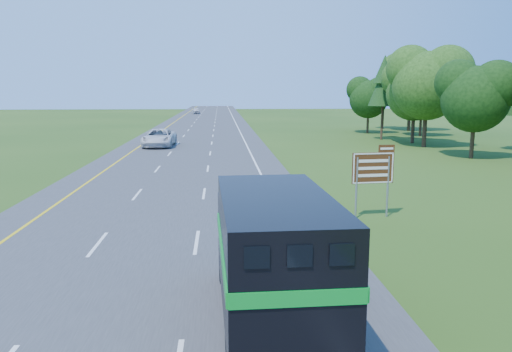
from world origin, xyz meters
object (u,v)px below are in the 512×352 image
(far_car, at_px, (196,111))
(exit_sign, at_px, (374,171))
(horse_truck, at_px, (272,256))
(white_suv, at_px, (159,138))

(far_car, distance_m, exit_sign, 103.69)
(horse_truck, xyz_separation_m, exit_sign, (5.62, 10.32, 0.30))
(horse_truck, xyz_separation_m, far_car, (-7.07, 113.22, -1.06))
(white_suv, relative_size, exit_sign, 1.92)
(far_car, bearing_deg, exit_sign, -86.37)
(white_suv, distance_m, exit_sign, 32.53)
(horse_truck, bearing_deg, white_suv, 98.72)
(white_suv, xyz_separation_m, exit_sign, (13.02, -29.79, 1.22))
(horse_truck, distance_m, exit_sign, 11.75)
(white_suv, bearing_deg, far_car, 91.75)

